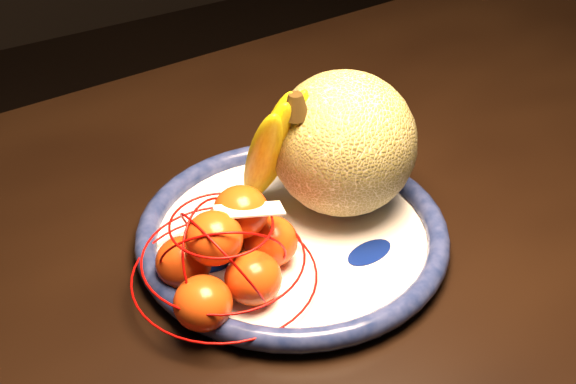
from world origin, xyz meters
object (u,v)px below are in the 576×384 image
mandarin_bag (227,253)px  banana_bunch (272,144)px  fruit_bowl (292,235)px  cantaloupe (344,143)px  dining_table (347,268)px

mandarin_bag → banana_bunch: bearing=40.8°
fruit_bowl → cantaloupe: bearing=17.1°
dining_table → fruit_bowl: fruit_bowl is taller
dining_table → cantaloupe: (-0.00, 0.01, 0.18)m
dining_table → banana_bunch: size_ratio=9.06×
dining_table → mandarin_bag: (-0.19, -0.04, 0.14)m
cantaloupe → mandarin_bag: 0.20m
cantaloupe → mandarin_bag: cantaloupe is taller
banana_bunch → mandarin_bag: bearing=-162.5°
dining_table → fruit_bowl: size_ratio=4.56×
cantaloupe → dining_table: bearing=-73.9°
dining_table → banana_bunch: banana_bunch is taller
banana_bunch → mandarin_bag: (-0.10, -0.09, -0.05)m
fruit_bowl → cantaloupe: size_ratio=2.12×
banana_bunch → mandarin_bag: banana_bunch is taller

